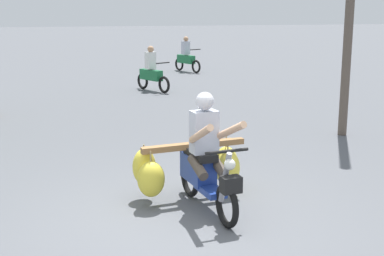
# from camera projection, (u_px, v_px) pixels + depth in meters

# --- Properties ---
(ground_plane) EXTENTS (120.00, 120.00, 0.00)m
(ground_plane) POSITION_uv_depth(u_px,v_px,m) (178.00, 225.00, 6.82)
(ground_plane) COLOR #56595E
(motorbike_main_loaded) EXTENTS (1.62, 1.88, 1.58)m
(motorbike_main_loaded) POSITION_uv_depth(u_px,v_px,m) (197.00, 165.00, 7.44)
(motorbike_main_loaded) COLOR black
(motorbike_main_loaded) RESTS_ON ground
(motorbike_distant_ahead_left) EXTENTS (0.91, 1.45, 1.40)m
(motorbike_distant_ahead_left) POSITION_uv_depth(u_px,v_px,m) (152.00, 73.00, 17.07)
(motorbike_distant_ahead_left) COLOR black
(motorbike_distant_ahead_left) RESTS_ON ground
(motorbike_distant_ahead_right) EXTENTS (0.86, 1.48, 1.40)m
(motorbike_distant_ahead_right) POSITION_uv_depth(u_px,v_px,m) (186.00, 58.00, 21.85)
(motorbike_distant_ahead_right) COLOR black
(motorbike_distant_ahead_right) RESTS_ON ground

